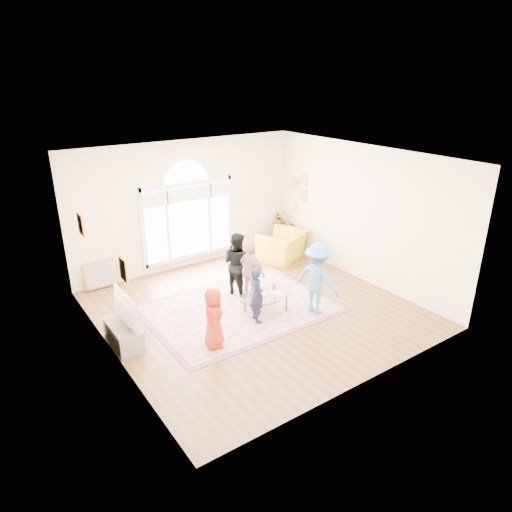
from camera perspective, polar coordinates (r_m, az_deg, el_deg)
ground at (r=9.73m, az=-0.03°, el=-6.71°), size 6.00×6.00×0.00m
room_shell at (r=11.42m, az=-8.16°, el=5.99°), size 6.00×6.00×6.00m
area_rug at (r=9.76m, az=-2.10°, el=-6.57°), size 3.60×2.60×0.02m
rug_border at (r=9.76m, az=-2.10°, el=-6.59°), size 3.80×2.80×0.01m
tv_console at (r=8.83m, az=-16.24°, el=-9.38°), size 0.45×1.00×0.42m
television at (r=8.58m, az=-16.54°, el=-6.47°), size 0.17×1.03×0.59m
coffee_table at (r=9.43m, az=1.23°, el=-4.95°), size 1.21×0.81×0.54m
armchair at (r=12.14m, az=3.34°, el=1.26°), size 1.50×1.43×0.77m
side_cabinet at (r=13.00m, az=3.58°, el=2.53°), size 0.40×0.50×0.70m
floor_lamp at (r=11.96m, az=4.90°, el=5.44°), size 0.30×0.30×1.51m
plant_pedestal at (r=13.06m, az=2.93°, el=2.63°), size 0.20×0.20×0.70m
potted_plant at (r=12.89m, az=2.98°, el=4.89°), size 0.34×0.29×0.37m
leaning_picture at (r=11.25m, az=-18.49°, el=-3.77°), size 0.80×0.14×0.62m
child_red at (r=8.26m, az=-5.32°, el=-7.71°), size 0.57×0.66×1.15m
child_navy at (r=9.03m, az=0.09°, el=-4.88°), size 0.33×0.46×1.15m
child_black at (r=10.11m, az=-2.38°, el=-0.95°), size 0.71×0.82×1.43m
child_pink at (r=9.85m, az=-0.65°, el=-1.98°), size 0.50×0.82×1.31m
child_blue at (r=9.34m, az=7.68°, el=-2.83°), size 0.81×1.10×1.53m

